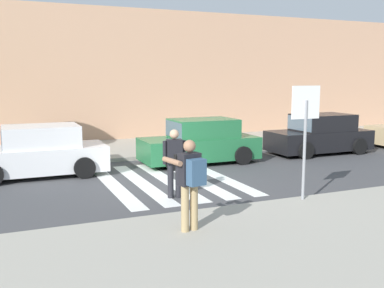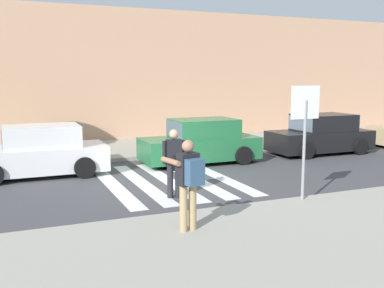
{
  "view_description": "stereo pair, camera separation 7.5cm",
  "coord_description": "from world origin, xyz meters",
  "px_view_note": "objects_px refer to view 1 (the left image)",
  "views": [
    {
      "loc": [
        -4.38,
        -11.88,
        3.01
      ],
      "look_at": [
        0.6,
        -0.2,
        1.1
      ],
      "focal_mm": 42.0,
      "sensor_mm": 36.0,
      "label": 1
    },
    {
      "loc": [
        -4.31,
        -11.91,
        3.01
      ],
      "look_at": [
        0.6,
        -0.2,
        1.1
      ],
      "focal_mm": 42.0,
      "sensor_mm": 36.0,
      "label": 2
    }
  ],
  "objects_px": {
    "parked_car_white": "(38,153)",
    "parked_car_green": "(200,143)",
    "parked_car_black": "(320,135)",
    "stop_sign": "(305,117)",
    "pedestrian_crossing": "(174,160)",
    "photographer_with_backpack": "(190,177)"
  },
  "relations": [
    {
      "from": "parked_car_white",
      "to": "parked_car_green",
      "type": "height_order",
      "value": "same"
    },
    {
      "from": "parked_car_black",
      "to": "parked_car_green",
      "type": "bearing_deg",
      "value": 180.0
    },
    {
      "from": "stop_sign",
      "to": "pedestrian_crossing",
      "type": "xyz_separation_m",
      "value": [
        -2.55,
        1.78,
        -1.11
      ]
    },
    {
      "from": "stop_sign",
      "to": "pedestrian_crossing",
      "type": "relative_size",
      "value": 1.55
    },
    {
      "from": "stop_sign",
      "to": "parked_car_green",
      "type": "xyz_separation_m",
      "value": [
        -0.08,
        5.72,
        -1.36
      ]
    },
    {
      "from": "stop_sign",
      "to": "parked_car_white",
      "type": "bearing_deg",
      "value": 133.75
    },
    {
      "from": "stop_sign",
      "to": "photographer_with_backpack",
      "type": "distance_m",
      "value": 3.56
    },
    {
      "from": "parked_car_green",
      "to": "parked_car_black",
      "type": "height_order",
      "value": "same"
    },
    {
      "from": "photographer_with_backpack",
      "to": "pedestrian_crossing",
      "type": "relative_size",
      "value": 1.0
    },
    {
      "from": "pedestrian_crossing",
      "to": "parked_car_white",
      "type": "xyz_separation_m",
      "value": [
        -2.92,
        3.94,
        -0.25
      ]
    },
    {
      "from": "pedestrian_crossing",
      "to": "photographer_with_backpack",
      "type": "bearing_deg",
      "value": -104.96
    },
    {
      "from": "pedestrian_crossing",
      "to": "parked_car_green",
      "type": "relative_size",
      "value": 0.42
    },
    {
      "from": "parked_car_white",
      "to": "parked_car_black",
      "type": "relative_size",
      "value": 1.0
    },
    {
      "from": "pedestrian_crossing",
      "to": "parked_car_black",
      "type": "distance_m",
      "value": 8.6
    },
    {
      "from": "stop_sign",
      "to": "photographer_with_backpack",
      "type": "height_order",
      "value": "stop_sign"
    },
    {
      "from": "stop_sign",
      "to": "photographer_with_backpack",
      "type": "xyz_separation_m",
      "value": [
        -3.3,
        -0.99,
        -0.92
      ]
    },
    {
      "from": "photographer_with_backpack",
      "to": "parked_car_green",
      "type": "xyz_separation_m",
      "value": [
        3.21,
        6.71,
        -0.44
      ]
    },
    {
      "from": "parked_car_white",
      "to": "parked_car_green",
      "type": "bearing_deg",
      "value": 0.0
    },
    {
      "from": "stop_sign",
      "to": "photographer_with_backpack",
      "type": "bearing_deg",
      "value": -163.32
    },
    {
      "from": "photographer_with_backpack",
      "to": "parked_car_green",
      "type": "relative_size",
      "value": 0.42
    },
    {
      "from": "photographer_with_backpack",
      "to": "parked_car_green",
      "type": "bearing_deg",
      "value": 64.43
    },
    {
      "from": "parked_car_white",
      "to": "pedestrian_crossing",
      "type": "bearing_deg",
      "value": -53.41
    }
  ]
}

